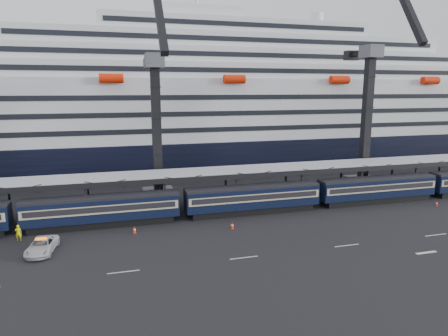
% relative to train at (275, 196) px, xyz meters
% --- Properties ---
extents(ground, '(260.00, 260.00, 0.00)m').
position_rel_train_xyz_m(ground, '(4.65, -10.00, -2.20)').
color(ground, black).
rests_on(ground, ground).
extents(lane_markings, '(111.00, 4.27, 0.02)m').
position_rel_train_xyz_m(lane_markings, '(12.80, -15.23, -2.19)').
color(lane_markings, beige).
rests_on(lane_markings, ground).
extents(train, '(133.05, 3.00, 4.05)m').
position_rel_train_xyz_m(train, '(0.00, 0.00, 0.00)').
color(train, black).
rests_on(train, ground).
extents(canopy, '(130.00, 6.25, 5.53)m').
position_rel_train_xyz_m(canopy, '(4.65, 4.00, 3.05)').
color(canopy, gray).
rests_on(canopy, ground).
extents(cruise_ship, '(214.09, 28.84, 34.00)m').
position_rel_train_xyz_m(cruise_ship, '(3.57, 35.99, 10.14)').
color(cruise_ship, black).
rests_on(cruise_ship, ground).
extents(crane_dark_near, '(4.50, 17.75, 35.08)m').
position_rel_train_xyz_m(crane_dark_near, '(-15.35, 8.59, 9.73)').
color(crane_dark_near, '#47484E').
rests_on(crane_dark_near, ground).
extents(crane_dark_mid, '(4.50, 18.24, 39.64)m').
position_rel_train_xyz_m(crane_dark_mid, '(19.65, 7.59, 11.16)').
color(crane_dark_mid, '#47484E').
rests_on(crane_dark_mid, ground).
extents(pickup_truck, '(3.12, 5.63, 1.49)m').
position_rel_train_xyz_m(pickup_truck, '(-29.48, -6.97, -1.46)').
color(pickup_truck, silver).
rests_on(pickup_truck, ground).
extents(worker, '(0.70, 0.48, 1.86)m').
position_rel_train_xyz_m(worker, '(-32.60, -2.50, -1.27)').
color(worker, yellow).
rests_on(worker, ground).
extents(traffic_cone_c, '(0.43, 0.43, 0.87)m').
position_rel_train_xyz_m(traffic_cone_c, '(-19.73, -3.69, -1.77)').
color(traffic_cone_c, red).
rests_on(traffic_cone_c, ground).
extents(traffic_cone_d, '(0.43, 0.43, 0.87)m').
position_rel_train_xyz_m(traffic_cone_d, '(-7.99, -5.40, -1.77)').
color(traffic_cone_d, red).
rests_on(traffic_cone_d, ground).
extents(traffic_cone_e, '(0.37, 0.37, 0.75)m').
position_rel_train_xyz_m(traffic_cone_e, '(24.06, -4.14, -1.83)').
color(traffic_cone_e, red).
rests_on(traffic_cone_e, ground).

